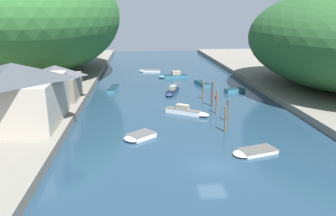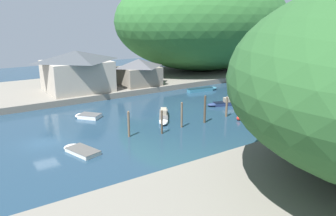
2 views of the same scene
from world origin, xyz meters
name	(u,v)px [view 1 (image 1 of 2)]	position (x,y,z in m)	size (l,w,h in m)	color
water_surface	(175,91)	(0.00, 30.00, 0.00)	(130.00, 130.00, 0.00)	#1E384C
left_bank	(26,91)	(-25.78, 30.00, 0.51)	(22.00, 120.00, 1.02)	slate
right_bank	(314,86)	(25.78, 30.00, 0.51)	(22.00, 120.00, 1.02)	slate
hillside_left	(39,17)	(-26.88, 46.22, 12.71)	(33.42, 46.78, 23.38)	#2D662D
waterfront_building	(15,93)	(-20.57, 11.14, 4.67)	(10.51, 11.43, 7.07)	#B2A899
boathouse_shed	(56,81)	(-18.77, 22.61, 3.62)	(6.97, 7.67, 5.03)	gray
boat_moored_right	(188,112)	(0.08, 15.95, 0.42)	(5.92, 4.46, 1.33)	white
boat_near_quay	(172,91)	(-0.81, 28.24, 0.39)	(3.13, 5.99, 1.27)	navy
boat_navy_launch	(253,152)	(4.58, 2.46, 0.21)	(4.92, 3.09, 0.42)	silver
boat_mid_channel	(236,90)	(10.58, 28.32, 0.35)	(4.32, 2.53, 0.71)	teal
boat_far_upstream	(201,83)	(5.53, 35.17, 0.34)	(2.60, 5.89, 0.68)	teal
boat_small_dinghy	(138,137)	(-6.71, 7.49, 0.28)	(4.00, 3.78, 0.56)	white
boat_open_rowboat	(114,88)	(-10.94, 32.37, 0.35)	(1.96, 6.53, 0.71)	teal
boat_white_cruiser	(149,71)	(-3.96, 50.34, 0.26)	(5.21, 2.41, 0.52)	white
boat_red_skiff	(173,76)	(0.85, 42.81, 0.43)	(6.51, 2.44, 1.42)	teal
mooring_post_nearest	(226,119)	(3.44, 8.86, 1.60)	(0.26, 0.26, 3.18)	brown
mooring_post_second	(227,110)	(4.71, 12.67, 1.49)	(0.23, 0.23, 2.96)	#4C3D2D
mooring_post_middle	(217,102)	(4.12, 16.07, 1.68)	(0.24, 0.24, 3.34)	brown
mooring_post_fourth	(212,94)	(4.28, 19.76, 1.89)	(0.30, 0.30, 3.76)	#4C3D2D
mooring_post_farthest	(203,90)	(3.83, 24.18, 1.48)	(0.31, 0.31, 2.93)	brown
channel_buoy_near	(217,96)	(6.12, 24.31, 0.34)	(0.59, 0.59, 0.88)	red
person_on_quay	(66,106)	(-15.89, 14.78, 2.00)	(0.27, 0.40, 1.69)	#282D3D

